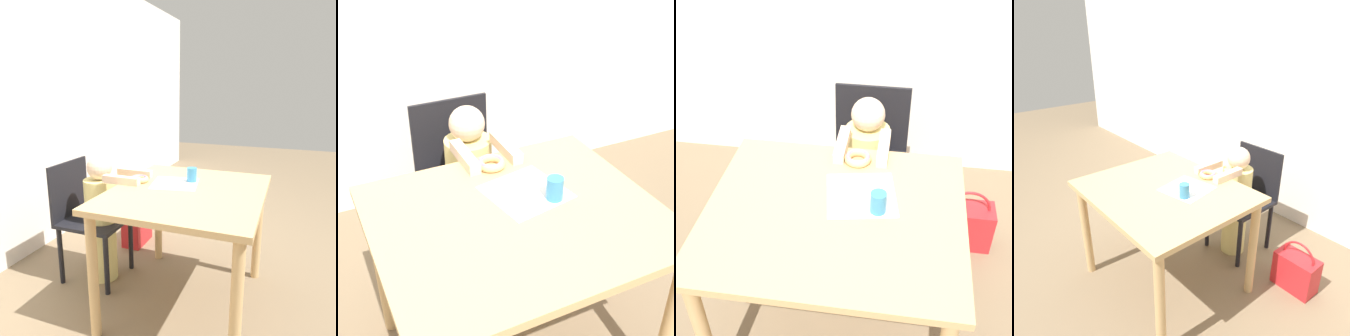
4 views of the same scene
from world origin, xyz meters
TOP-DOWN VIEW (x-y plane):
  - ground_plane at (0.00, 0.00)m, footprint 12.00×12.00m
  - dining_table at (0.00, 0.00)m, footprint 1.05×0.90m
  - chair at (0.06, 0.78)m, footprint 0.42×0.44m
  - child_figure at (0.06, 0.65)m, footprint 0.25×0.46m
  - donut at (0.05, 0.35)m, footprint 0.12×0.12m
  - napkin at (0.10, 0.12)m, footprint 0.33×0.33m
  - handbag at (0.65, 0.68)m, footprint 0.30×0.17m
  - cup at (0.17, 0.03)m, footprint 0.07×0.07m

SIDE VIEW (x-z plane):
  - ground_plane at x=0.00m, z-range 0.00..0.00m
  - handbag at x=0.65m, z-range -0.05..0.34m
  - chair at x=0.06m, z-range 0.03..0.89m
  - child_figure at x=0.06m, z-range 0.01..0.94m
  - dining_table at x=0.00m, z-range 0.28..1.05m
  - napkin at x=0.10m, z-range 0.78..0.78m
  - donut at x=0.05m, z-range 0.78..0.82m
  - cup at x=0.17m, z-range 0.78..0.87m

